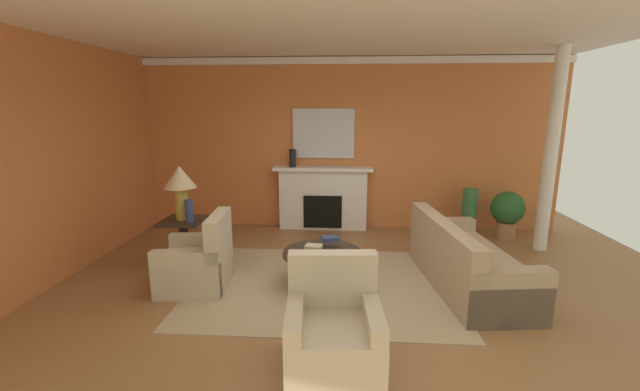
{
  "coord_description": "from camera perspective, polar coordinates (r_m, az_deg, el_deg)",
  "views": [
    {
      "loc": [
        0.08,
        -4.59,
        2.23
      ],
      "look_at": [
        -0.28,
        0.99,
        1.0
      ],
      "focal_mm": 22.72,
      "sensor_mm": 36.0,
      "label": 1
    }
  ],
  "objects": [
    {
      "name": "coffee_table",
      "position": [
        5.16,
        0.35,
        -9.12
      ],
      "size": [
        1.0,
        1.0,
        0.45
      ],
      "color": "#2D2319",
      "rests_on": "ground_plane"
    },
    {
      "name": "vase_tall_corner",
      "position": [
        7.52,
        20.25,
        -2.29
      ],
      "size": [
        0.25,
        0.25,
        0.85
      ],
      "primitive_type": "cylinder",
      "color": "#33703D",
      "rests_on": "ground_plane"
    },
    {
      "name": "book_small_novel",
      "position": [
        5.24,
        1.44,
        -6.11
      ],
      "size": [
        0.24,
        0.19,
        0.05
      ],
      "primitive_type": "cube",
      "rotation": [
        0.0,
        0.0,
        0.22
      ],
      "color": "navy",
      "rests_on": "coffee_table"
    },
    {
      "name": "armchair_near_window",
      "position": [
        5.35,
        -16.81,
        -9.23
      ],
      "size": [
        0.86,
        0.86,
        0.95
      ],
      "color": "#C1B293",
      "rests_on": "ground_plane"
    },
    {
      "name": "crown_moulding",
      "position": [
        7.45,
        3.28,
        18.46
      ],
      "size": [
        7.81,
        0.08,
        0.12
      ],
      "primitive_type": "cube",
      "color": "white"
    },
    {
      "name": "ground_plane",
      "position": [
        5.1,
        2.53,
        -13.53
      ],
      "size": [
        9.37,
        9.37,
        0.0
      ],
      "primitive_type": "plane",
      "color": "olive"
    },
    {
      "name": "column_white",
      "position": [
        7.13,
        29.76,
        5.3
      ],
      "size": [
        0.2,
        0.2,
        3.1
      ],
      "primitive_type": "cylinder",
      "color": "white",
      "rests_on": "ground_plane"
    },
    {
      "name": "table_lamp",
      "position": [
        5.83,
        -19.1,
        1.79
      ],
      "size": [
        0.44,
        0.44,
        0.75
      ],
      "color": "#B28E38",
      "rests_on": "side_table"
    },
    {
      "name": "vase_mantel_left",
      "position": [
        7.35,
        -3.88,
        5.26
      ],
      "size": [
        0.12,
        0.12,
        0.32
      ],
      "primitive_type": "cylinder",
      "color": "black",
      "rests_on": "fireplace"
    },
    {
      "name": "book_red_cover",
      "position": [
        4.98,
        2.08,
        -8.31
      ],
      "size": [
        0.26,
        0.19,
        0.04
      ],
      "primitive_type": "cube",
      "rotation": [
        0.0,
        0.0,
        -0.06
      ],
      "color": "maroon",
      "rests_on": "coffee_table"
    },
    {
      "name": "side_table",
      "position": [
        6.03,
        -18.55,
        -5.94
      ],
      "size": [
        0.56,
        0.56,
        0.7
      ],
      "color": "#2D2319",
      "rests_on": "ground_plane"
    },
    {
      "name": "mantel_mirror",
      "position": [
        7.42,
        0.5,
        8.73
      ],
      "size": [
        1.11,
        0.04,
        0.89
      ],
      "primitive_type": "cube",
      "color": "silver"
    },
    {
      "name": "sofa",
      "position": [
        5.46,
        19.75,
        -9.07
      ],
      "size": [
        1.15,
        2.19,
        0.85
      ],
      "color": "tan",
      "rests_on": "ground_plane"
    },
    {
      "name": "wall_fireplace",
      "position": [
        7.52,
        3.15,
        7.18
      ],
      "size": [
        7.81,
        0.12,
        3.1
      ],
      "primitive_type": "cube",
      "color": "#CC723D",
      "rests_on": "ground_plane"
    },
    {
      "name": "potted_plant",
      "position": [
        7.59,
        24.88,
        -2.02
      ],
      "size": [
        0.56,
        0.56,
        0.83
      ],
      "color": "#A8754C",
      "rests_on": "ground_plane"
    },
    {
      "name": "fireplace",
      "position": [
        7.48,
        0.43,
        -0.58
      ],
      "size": [
        1.8,
        0.35,
        1.16
      ],
      "color": "white",
      "rests_on": "ground_plane"
    },
    {
      "name": "ceiling_panel",
      "position": [
        4.97,
        2.98,
        22.82
      ],
      "size": [
        7.81,
        6.27,
        0.06
      ],
      "primitive_type": "cube",
      "color": "white"
    },
    {
      "name": "vase_on_side_table",
      "position": [
        5.74,
        -17.92,
        -2.08
      ],
      "size": [
        0.11,
        0.11,
        0.31
      ],
      "primitive_type": "cylinder",
      "color": "navy",
      "rests_on": "side_table"
    },
    {
      "name": "book_art_folio",
      "position": [
        5.1,
        -0.89,
        -7.26
      ],
      "size": [
        0.23,
        0.18,
        0.05
      ],
      "primitive_type": "cube",
      "rotation": [
        0.0,
        0.0,
        -0.15
      ],
      "color": "tan",
      "rests_on": "coffee_table"
    },
    {
      "name": "wall_window",
      "position": [
        6.2,
        -33.57,
        4.04
      ],
      "size": [
        0.12,
        6.27,
        3.1
      ],
      "primitive_type": "cube",
      "color": "#CC723D",
      "rests_on": "ground_plane"
    },
    {
      "name": "area_rug",
      "position": [
        5.29,
        0.35,
        -12.44
      ],
      "size": [
        3.27,
        2.5,
        0.01
      ],
      "primitive_type": "cube",
      "color": "tan",
      "rests_on": "ground_plane"
    },
    {
      "name": "armchair_facing_fireplace",
      "position": [
        3.7,
        1.9,
        -18.92
      ],
      "size": [
        0.86,
        0.86,
        0.95
      ],
      "color": "#C1B293",
      "rests_on": "ground_plane"
    }
  ]
}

